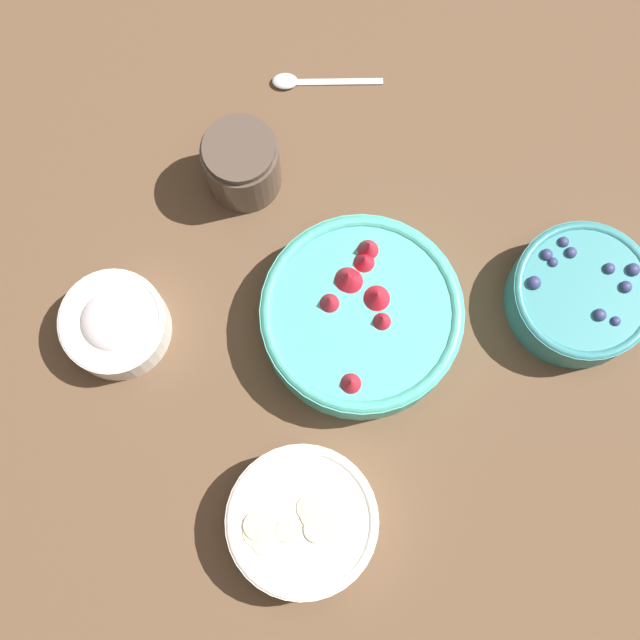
{
  "coord_description": "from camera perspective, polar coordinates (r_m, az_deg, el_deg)",
  "views": [
    {
      "loc": [
        0.07,
        -0.2,
        1.02
      ],
      "look_at": [
        -0.05,
        -0.02,
        0.04
      ],
      "focal_mm": 50.0,
      "sensor_mm": 36.0,
      "label": 1
    }
  ],
  "objects": [
    {
      "name": "ground_plane",
      "position": [
        1.04,
        2.88,
        -1.21
      ],
      "size": [
        4.0,
        4.0,
        0.0
      ],
      "primitive_type": "plane",
      "color": "brown"
    },
    {
      "name": "bowl_strawberries",
      "position": [
        1.01,
        2.65,
        0.3
      ],
      "size": [
        0.23,
        0.23,
        0.08
      ],
      "color": "#47AD9E",
      "rests_on": "ground_plane"
    },
    {
      "name": "bowl_blueberries",
      "position": [
        1.06,
        16.34,
        1.59
      ],
      "size": [
        0.16,
        0.16,
        0.07
      ],
      "color": "teal",
      "rests_on": "ground_plane"
    },
    {
      "name": "bowl_bananas",
      "position": [
        0.98,
        -1.15,
        -12.77
      ],
      "size": [
        0.16,
        0.16,
        0.06
      ],
      "color": "white",
      "rests_on": "ground_plane"
    },
    {
      "name": "bowl_cream",
      "position": [
        1.04,
        -13.02,
        -0.25
      ],
      "size": [
        0.12,
        0.12,
        0.06
      ],
      "color": "white",
      "rests_on": "ground_plane"
    },
    {
      "name": "jar_chocolate",
      "position": [
        1.06,
        -5.01,
        9.85
      ],
      "size": [
        0.09,
        0.09,
        0.09
      ],
      "color": "#4C3D33",
      "rests_on": "ground_plane"
    },
    {
      "name": "spoon",
      "position": [
        1.14,
        -0.92,
        15.03
      ],
      "size": [
        0.12,
        0.09,
        0.01
      ],
      "color": "silver",
      "rests_on": "ground_plane"
    }
  ]
}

